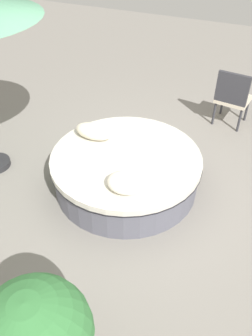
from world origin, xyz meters
TOP-DOWN VIEW (x-y plane):
  - ground_plane at (0.00, 0.00)m, footprint 16.00×16.00m
  - round_bed at (0.00, 0.00)m, footprint 1.98×1.98m
  - throw_pillow_0 at (-0.58, 0.20)m, footprint 0.54×0.28m
  - throw_pillow_1 at (0.25, -0.57)m, footprint 0.44×0.37m
  - patio_chair at (0.96, 2.15)m, footprint 0.58×0.56m

SIDE VIEW (x-z plane):
  - ground_plane at x=0.00m, z-range 0.00..0.00m
  - round_bed at x=0.00m, z-range 0.01..0.51m
  - patio_chair at x=0.96m, z-range 0.07..1.05m
  - throw_pillow_1 at x=0.25m, z-range 0.51..0.69m
  - throw_pillow_0 at x=-0.58m, z-range 0.51..0.72m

